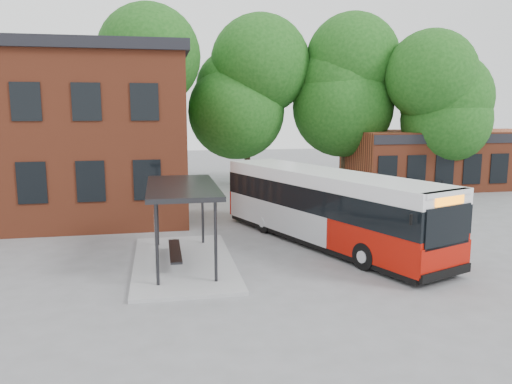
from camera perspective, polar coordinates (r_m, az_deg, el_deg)
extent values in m
plane|color=slate|center=(19.88, 4.75, -6.60)|extent=(100.00, 100.00, 0.00)
imported|color=black|center=(32.31, 12.16, 0.17)|extent=(1.61, 0.64, 0.83)
imported|color=black|center=(32.46, 13.64, 0.39)|extent=(1.87, 0.90, 1.09)
imported|color=#0C1947|center=(32.02, 13.52, 0.20)|extent=(2.02, 1.33, 1.00)
imported|color=#460E08|center=(32.48, 14.78, 0.23)|extent=(1.62, 0.57, 0.95)
imported|color=black|center=(32.70, 17.26, 0.15)|extent=(1.85, 1.07, 0.92)
imported|color=#22232C|center=(32.67, 18.44, 0.24)|extent=(1.85, 0.57, 1.10)
imported|color=#23222B|center=(33.66, 18.56, 0.31)|extent=(1.76, 0.80, 0.89)
imported|color=black|center=(32.70, 20.35, -0.03)|extent=(1.56, 0.98, 0.91)
imported|color=black|center=(34.11, 19.63, 0.44)|extent=(1.91, 0.80, 0.98)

